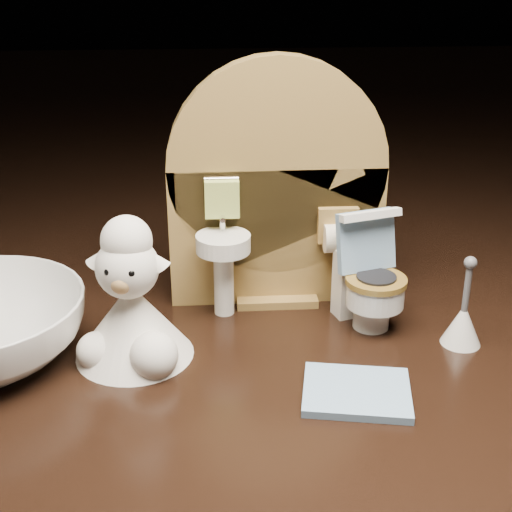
{
  "coord_description": "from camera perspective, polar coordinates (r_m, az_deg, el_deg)",
  "views": [
    {
      "loc": [
        -0.04,
        -0.34,
        0.21
      ],
      "look_at": [
        -0.02,
        0.03,
        0.05
      ],
      "focal_mm": 50.0,
      "sensor_mm": 36.0,
      "label": 1
    }
  ],
  "objects": [
    {
      "name": "backdrop_panel",
      "position": [
        0.43,
        1.57,
        4.54
      ],
      "size": [
        0.13,
        0.05,
        0.15
      ],
      "color": "olive",
      "rests_on": "ground"
    },
    {
      "name": "toy_toilet",
      "position": [
        0.42,
        8.94,
        -2.14
      ],
      "size": [
        0.04,
        0.05,
        0.07
      ],
      "rotation": [
        0.0,
        0.0,
        0.29
      ],
      "color": "white",
      "rests_on": "ground"
    },
    {
      "name": "bath_mat",
      "position": [
        0.36,
        8.06,
        -10.73
      ],
      "size": [
        0.06,
        0.05,
        0.0
      ],
      "primitive_type": "cube",
      "rotation": [
        0.0,
        0.0,
        -0.18
      ],
      "color": "#7DA5C8",
      "rests_on": "ground"
    },
    {
      "name": "toilet_brush",
      "position": [
        0.41,
        16.21,
        -5.04
      ],
      "size": [
        0.02,
        0.02,
        0.05
      ],
      "color": "white",
      "rests_on": "ground"
    },
    {
      "name": "plush_lamb",
      "position": [
        0.38,
        -9.94,
        -4.28
      ],
      "size": [
        0.06,
        0.06,
        0.08
      ],
      "rotation": [
        0.0,
        0.0,
        -0.17
      ],
      "color": "white",
      "rests_on": "ground"
    }
  ]
}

